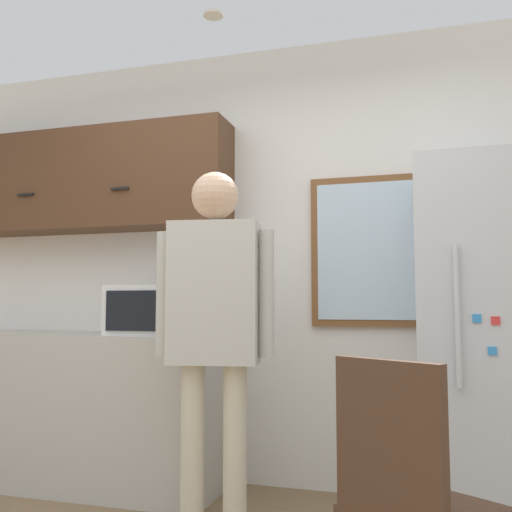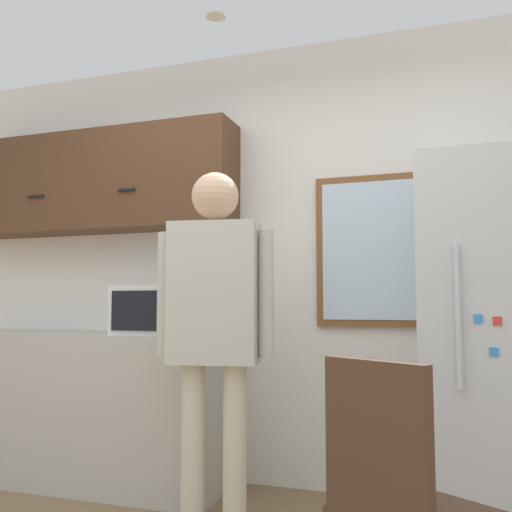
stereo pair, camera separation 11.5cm
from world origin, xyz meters
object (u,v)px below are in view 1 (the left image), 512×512
person (214,312)px  refrigerator (500,344)px  chair (410,494)px  microwave (162,310)px

person → refrigerator: (1.30, 0.48, -0.16)m
person → chair: 1.24m
person → refrigerator: size_ratio=0.96×
microwave → person: bearing=-44.8°
person → microwave: bearing=125.9°
person → chair: (0.90, -0.67, -0.55)m
chair → person: bearing=-4.7°
refrigerator → chair: refrigerator is taller
person → chair: person is taller
person → chair: size_ratio=1.87×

